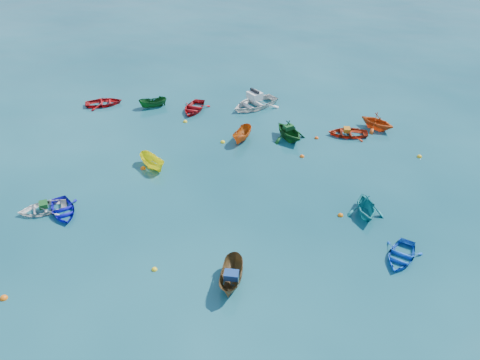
% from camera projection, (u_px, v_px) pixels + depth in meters
% --- Properties ---
extents(ground, '(160.00, 160.00, 0.00)m').
position_uv_depth(ground, '(220.00, 232.00, 27.56)').
color(ground, '#093944').
rests_on(ground, ground).
extents(dinghy_blue_sw, '(3.50, 3.56, 0.60)m').
position_uv_depth(dinghy_blue_sw, '(64.00, 213.00, 29.05)').
color(dinghy_blue_sw, '#0F0EB6').
rests_on(dinghy_blue_sw, ground).
extents(dinghy_white_near, '(3.56, 3.35, 0.60)m').
position_uv_depth(dinghy_white_near, '(43.00, 211.00, 29.22)').
color(dinghy_white_near, white).
rests_on(dinghy_white_near, ground).
extents(sampan_brown_mid, '(1.42, 3.06, 1.14)m').
position_uv_depth(sampan_brown_mid, '(232.00, 283.00, 24.15)').
color(sampan_brown_mid, brown).
rests_on(sampan_brown_mid, ground).
extents(dinghy_blue_se, '(2.78, 3.31, 0.59)m').
position_uv_depth(dinghy_blue_se, '(400.00, 258.00, 25.70)').
color(dinghy_blue_se, blue).
rests_on(dinghy_blue_se, ground).
extents(sampan_yellow_mid, '(2.78, 2.41, 1.05)m').
position_uv_depth(sampan_yellow_mid, '(153.00, 168.00, 33.40)').
color(sampan_yellow_mid, '#FFF116').
rests_on(sampan_yellow_mid, ground).
extents(dinghy_cyan_se, '(2.84, 3.11, 1.40)m').
position_uv_depth(dinghy_cyan_se, '(365.00, 214.00, 28.95)').
color(dinghy_cyan_se, teal).
rests_on(dinghy_cyan_se, ground).
extents(dinghy_red_nw, '(3.94, 3.56, 0.67)m').
position_uv_depth(dinghy_red_nw, '(104.00, 105.00, 42.15)').
color(dinghy_red_nw, '#B00E11').
rests_on(dinghy_red_nw, ground).
extents(sampan_orange_n, '(1.41, 2.82, 1.05)m').
position_uv_depth(sampan_orange_n, '(242.00, 140.00, 36.76)').
color(sampan_orange_n, '#BE5311').
rests_on(sampan_orange_n, ground).
extents(dinghy_green_n, '(4.05, 4.08, 1.63)m').
position_uv_depth(dinghy_green_n, '(288.00, 139.00, 36.90)').
color(dinghy_green_n, '#114C1A').
rests_on(dinghy_green_n, ground).
extents(dinghy_red_ne, '(3.46, 2.74, 0.65)m').
position_uv_depth(dinghy_red_ne, '(347.00, 135.00, 37.42)').
color(dinghy_red_ne, '#AA270E').
rests_on(dinghy_red_ne, ground).
extents(dinghy_red_far, '(2.41, 3.33, 0.68)m').
position_uv_depth(dinghy_red_far, '(194.00, 110.00, 41.20)').
color(dinghy_red_far, '#A60D11').
rests_on(dinghy_red_far, ground).
extents(dinghy_orange_far, '(3.66, 3.50, 1.49)m').
position_uv_depth(dinghy_orange_far, '(376.00, 129.00, 38.34)').
color(dinghy_orange_far, '#CC4B13').
rests_on(dinghy_orange_far, ground).
extents(sampan_green_far, '(2.59, 2.12, 0.96)m').
position_uv_depth(sampan_green_far, '(153.00, 107.00, 41.76)').
color(sampan_green_far, '#12501B').
rests_on(sampan_green_far, ground).
extents(motorboat_white, '(5.31, 5.51, 1.53)m').
position_uv_depth(motorboat_white, '(254.00, 107.00, 41.83)').
color(motorboat_white, silver).
rests_on(motorboat_white, ground).
extents(tarp_green_a, '(0.76, 0.80, 0.31)m').
position_uv_depth(tarp_green_a, '(43.00, 205.00, 29.00)').
color(tarp_green_a, '#134F1D').
rests_on(tarp_green_a, dinghy_white_near).
extents(tarp_blue_a, '(0.78, 0.63, 0.35)m').
position_uv_depth(tarp_blue_a, '(231.00, 275.00, 23.60)').
color(tarp_blue_a, navy).
rests_on(tarp_blue_a, sampan_brown_mid).
extents(tarp_green_b, '(0.89, 0.88, 0.35)m').
position_uv_depth(tarp_green_b, '(288.00, 127.00, 36.42)').
color(tarp_green_b, '#134E1E').
rests_on(tarp_green_b, dinghy_green_n).
extents(tarp_orange_b, '(0.60, 0.73, 0.32)m').
position_uv_depth(tarp_orange_b, '(347.00, 130.00, 37.15)').
color(tarp_orange_b, '#C26C13').
rests_on(tarp_orange_b, dinghy_red_ne).
extents(buoy_or_a, '(0.38, 0.38, 0.38)m').
position_uv_depth(buoy_or_a, '(4.00, 298.00, 23.31)').
color(buoy_or_a, orange).
rests_on(buoy_or_a, ground).
extents(buoy_ye_a, '(0.31, 0.31, 0.31)m').
position_uv_depth(buoy_ye_a, '(154.00, 270.00, 24.96)').
color(buoy_ye_a, yellow).
rests_on(buoy_ye_a, ground).
extents(buoy_or_b, '(0.34, 0.34, 0.34)m').
position_uv_depth(buoy_or_b, '(340.00, 216.00, 28.81)').
color(buoy_or_b, orange).
rests_on(buoy_or_b, ground).
extents(buoy_ye_b, '(0.37, 0.37, 0.37)m').
position_uv_depth(buoy_ye_b, '(150.00, 167.00, 33.41)').
color(buoy_ye_b, yellow).
rests_on(buoy_ye_b, ground).
extents(buoy_or_c, '(0.38, 0.38, 0.38)m').
position_uv_depth(buoy_or_c, '(143.00, 169.00, 33.27)').
color(buoy_or_c, '#FF630D').
rests_on(buoy_or_c, ground).
extents(buoy_ye_c, '(0.37, 0.37, 0.37)m').
position_uv_depth(buoy_ye_c, '(223.00, 142.00, 36.43)').
color(buoy_ye_c, yellow).
rests_on(buoy_ye_c, ground).
extents(buoy_or_d, '(0.33, 0.33, 0.33)m').
position_uv_depth(buoy_or_d, '(316.00, 138.00, 36.97)').
color(buoy_or_d, '#EA4B0C').
rests_on(buoy_or_d, ground).
extents(buoy_ye_d, '(0.35, 0.35, 0.35)m').
position_uv_depth(buoy_ye_d, '(185.00, 122.00, 39.33)').
color(buoy_ye_d, yellow).
rests_on(buoy_ye_d, ground).
extents(buoy_or_e, '(0.35, 0.35, 0.35)m').
position_uv_depth(buoy_or_e, '(302.00, 157.00, 34.64)').
color(buoy_or_e, '#ED5B0C').
rests_on(buoy_or_e, ground).
extents(buoy_ye_e, '(0.37, 0.37, 0.37)m').
position_uv_depth(buoy_ye_e, '(419.00, 157.00, 34.61)').
color(buoy_ye_e, gold).
rests_on(buoy_ye_e, ground).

